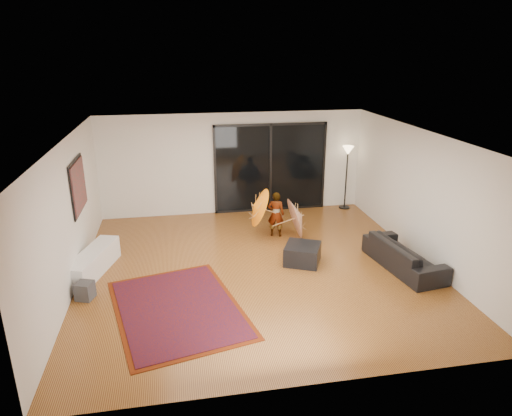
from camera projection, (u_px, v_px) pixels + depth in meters
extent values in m
plane|color=#9C652A|center=(257.00, 268.00, 9.34)|extent=(7.00, 7.00, 0.00)
plane|color=white|center=(257.00, 137.00, 8.44)|extent=(7.00, 7.00, 0.00)
plane|color=silver|center=(233.00, 164.00, 12.14)|extent=(7.00, 0.00, 7.00)
plane|color=silver|center=(308.00, 297.00, 5.64)|extent=(7.00, 0.00, 7.00)
plane|color=silver|center=(68.00, 217.00, 8.30)|extent=(0.00, 7.00, 7.00)
plane|color=silver|center=(422.00, 196.00, 9.48)|extent=(0.00, 7.00, 7.00)
cube|color=black|center=(270.00, 168.00, 12.33)|extent=(3.00, 0.04, 2.40)
cube|color=black|center=(271.00, 125.00, 11.92)|extent=(3.06, 0.06, 0.06)
cube|color=black|center=(270.00, 209.00, 12.70)|extent=(3.06, 0.06, 0.06)
cube|color=black|center=(270.00, 168.00, 12.31)|extent=(0.06, 0.06, 2.40)
cube|color=black|center=(78.00, 186.00, 9.14)|extent=(0.02, 1.28, 1.08)
cube|color=#205042|center=(79.00, 186.00, 9.14)|extent=(0.03, 1.18, 0.98)
cube|color=white|center=(93.00, 262.00, 9.07)|extent=(0.89, 1.72, 0.47)
cube|color=#424244|center=(85.00, 291.00, 8.15)|extent=(0.36, 0.36, 0.32)
cube|color=#571C07|center=(178.00, 309.00, 7.88)|extent=(2.62, 3.23, 0.01)
cube|color=#651109|center=(178.00, 308.00, 7.88)|extent=(2.43, 3.03, 0.02)
imported|color=black|center=(404.00, 255.00, 9.27)|extent=(1.04, 2.06, 0.58)
cube|color=black|center=(303.00, 254.00, 9.52)|extent=(0.92, 0.92, 0.40)
cylinder|color=black|center=(344.00, 207.00, 12.87)|extent=(0.30, 0.30, 0.03)
cylinder|color=black|center=(346.00, 180.00, 12.61)|extent=(0.04, 0.04, 1.62)
cone|color=#FFD899|center=(348.00, 150.00, 12.33)|extent=(0.30, 0.30, 0.24)
imported|color=#999999|center=(276.00, 214.00, 10.79)|extent=(0.46, 0.38, 1.09)
cone|color=orange|center=(253.00, 209.00, 10.59)|extent=(0.52, 0.93, 0.92)
cylinder|color=#AC804A|center=(253.00, 222.00, 10.70)|extent=(0.47, 0.02, 0.22)
cylinder|color=#AC804A|center=(253.00, 204.00, 10.55)|extent=(0.06, 0.02, 0.04)
cone|color=white|center=(302.00, 216.00, 10.76)|extent=(0.46, 0.98, 0.99)
cylinder|color=#AC804A|center=(302.00, 231.00, 10.89)|extent=(0.53, 0.02, 0.18)
cylinder|color=#AC804A|center=(302.00, 212.00, 10.73)|extent=(0.05, 0.02, 0.04)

